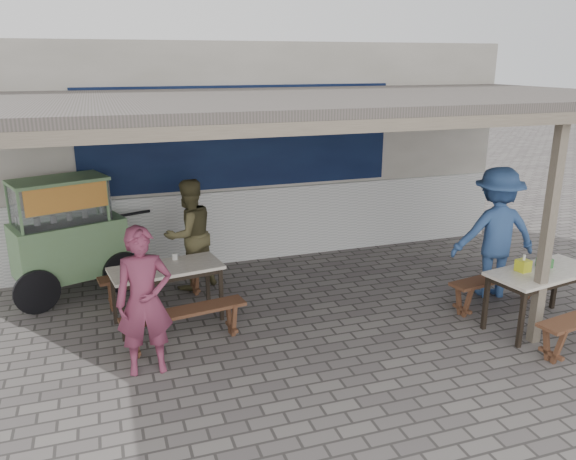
{
  "coord_description": "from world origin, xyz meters",
  "views": [
    {
      "loc": [
        -2.36,
        -5.68,
        3.22
      ],
      "look_at": [
        -0.14,
        0.9,
        1.11
      ],
      "focal_mm": 35.0,
      "sensor_mm": 36.0,
      "label": 1
    }
  ],
  "objects_px": {
    "table_right": "(543,277)",
    "condiment_jar": "(175,256)",
    "bench_right_wall": "(497,283)",
    "condiment_bowl": "(146,268)",
    "patron_street_side": "(144,301)",
    "table_left": "(166,273)",
    "vendor_cart": "(67,233)",
    "donation_box": "(544,263)",
    "bench_left_street": "(185,319)",
    "bench_left_wall": "(154,279)",
    "patron_right_table": "(495,233)",
    "patron_wall_side": "(189,234)",
    "tissue_box": "(523,266)"
  },
  "relations": [
    {
      "from": "vendor_cart",
      "to": "patron_wall_side",
      "type": "height_order",
      "value": "vendor_cart"
    },
    {
      "from": "bench_left_street",
      "to": "patron_street_side",
      "type": "relative_size",
      "value": 0.92
    },
    {
      "from": "bench_left_street",
      "to": "bench_right_wall",
      "type": "relative_size",
      "value": 0.97
    },
    {
      "from": "table_left",
      "to": "tissue_box",
      "type": "height_order",
      "value": "tissue_box"
    },
    {
      "from": "table_right",
      "to": "condiment_jar",
      "type": "height_order",
      "value": "condiment_jar"
    },
    {
      "from": "patron_street_side",
      "to": "patron_right_table",
      "type": "height_order",
      "value": "patron_right_table"
    },
    {
      "from": "bench_right_wall",
      "to": "vendor_cart",
      "type": "xyz_separation_m",
      "value": [
        -5.45,
        2.32,
        0.58
      ]
    },
    {
      "from": "table_left",
      "to": "condiment_bowl",
      "type": "relative_size",
      "value": 8.41
    },
    {
      "from": "table_left",
      "to": "vendor_cart",
      "type": "distance_m",
      "value": 1.83
    },
    {
      "from": "table_right",
      "to": "donation_box",
      "type": "xyz_separation_m",
      "value": [
        0.09,
        0.09,
        0.14
      ]
    },
    {
      "from": "patron_right_table",
      "to": "tissue_box",
      "type": "height_order",
      "value": "patron_right_table"
    },
    {
      "from": "table_right",
      "to": "condiment_bowl",
      "type": "distance_m",
      "value": 4.88
    },
    {
      "from": "bench_right_wall",
      "to": "condiment_jar",
      "type": "bearing_deg",
      "value": 154.04
    },
    {
      "from": "table_right",
      "to": "condiment_bowl",
      "type": "relative_size",
      "value": 8.77
    },
    {
      "from": "condiment_bowl",
      "to": "table_left",
      "type": "bearing_deg",
      "value": 6.09
    },
    {
      "from": "bench_right_wall",
      "to": "patron_street_side",
      "type": "relative_size",
      "value": 0.95
    },
    {
      "from": "bench_right_wall",
      "to": "condiment_bowl",
      "type": "distance_m",
      "value": 4.62
    },
    {
      "from": "table_right",
      "to": "bench_right_wall",
      "type": "relative_size",
      "value": 0.98
    },
    {
      "from": "bench_right_wall",
      "to": "condiment_bowl",
      "type": "bearing_deg",
      "value": 158.61
    },
    {
      "from": "bench_left_wall",
      "to": "donation_box",
      "type": "xyz_separation_m",
      "value": [
        4.56,
        -2.21,
        0.47
      ]
    },
    {
      "from": "bench_left_street",
      "to": "bench_right_wall",
      "type": "xyz_separation_m",
      "value": [
        4.15,
        -0.27,
        0.0
      ]
    },
    {
      "from": "bench_left_street",
      "to": "condiment_jar",
      "type": "height_order",
      "value": "condiment_jar"
    },
    {
      "from": "patron_street_side",
      "to": "patron_right_table",
      "type": "relative_size",
      "value": 0.88
    },
    {
      "from": "table_left",
      "to": "condiment_bowl",
      "type": "bearing_deg",
      "value": 177.49
    },
    {
      "from": "table_left",
      "to": "vendor_cart",
      "type": "relative_size",
      "value": 0.73
    },
    {
      "from": "table_left",
      "to": "donation_box",
      "type": "distance_m",
      "value": 4.71
    },
    {
      "from": "bench_left_street",
      "to": "donation_box",
      "type": "distance_m",
      "value": 4.46
    },
    {
      "from": "table_right",
      "to": "patron_street_side",
      "type": "xyz_separation_m",
      "value": [
        -4.73,
        0.49,
        0.14
      ]
    },
    {
      "from": "bench_left_street",
      "to": "bench_left_wall",
      "type": "bearing_deg",
      "value": 90.0
    },
    {
      "from": "patron_wall_side",
      "to": "donation_box",
      "type": "bearing_deg",
      "value": 122.59
    },
    {
      "from": "patron_right_table",
      "to": "condiment_jar",
      "type": "xyz_separation_m",
      "value": [
        -4.31,
        0.82,
        -0.13
      ]
    },
    {
      "from": "table_left",
      "to": "patron_right_table",
      "type": "relative_size",
      "value": 0.78
    },
    {
      "from": "bench_left_wall",
      "to": "vendor_cart",
      "type": "relative_size",
      "value": 0.75
    },
    {
      "from": "bench_left_street",
      "to": "patron_right_table",
      "type": "height_order",
      "value": "patron_right_table"
    },
    {
      "from": "table_left",
      "to": "vendor_cart",
      "type": "height_order",
      "value": "vendor_cart"
    },
    {
      "from": "bench_left_wall",
      "to": "patron_street_side",
      "type": "distance_m",
      "value": 1.89
    },
    {
      "from": "bench_left_wall",
      "to": "patron_street_side",
      "type": "relative_size",
      "value": 0.92
    },
    {
      "from": "table_right",
      "to": "vendor_cart",
      "type": "bearing_deg",
      "value": 142.07
    },
    {
      "from": "table_left",
      "to": "table_right",
      "type": "xyz_separation_m",
      "value": [
        4.37,
        -1.61,
        0.0
      ]
    },
    {
      "from": "vendor_cart",
      "to": "condiment_jar",
      "type": "height_order",
      "value": "vendor_cart"
    },
    {
      "from": "table_left",
      "to": "condiment_bowl",
      "type": "height_order",
      "value": "condiment_bowl"
    },
    {
      "from": "vendor_cart",
      "to": "donation_box",
      "type": "height_order",
      "value": "vendor_cart"
    },
    {
      "from": "vendor_cart",
      "to": "donation_box",
      "type": "relative_size",
      "value": 11.42
    },
    {
      "from": "patron_right_table",
      "to": "condiment_jar",
      "type": "relative_size",
      "value": 22.71
    },
    {
      "from": "patron_wall_side",
      "to": "table_right",
      "type": "bearing_deg",
      "value": 121.05
    },
    {
      "from": "bench_left_wall",
      "to": "bench_right_wall",
      "type": "height_order",
      "value": "same"
    },
    {
      "from": "table_right",
      "to": "tissue_box",
      "type": "bearing_deg",
      "value": 156.02
    },
    {
      "from": "tissue_box",
      "to": "patron_wall_side",
      "type": "bearing_deg",
      "value": 144.21
    },
    {
      "from": "table_right",
      "to": "patron_right_table",
      "type": "height_order",
      "value": "patron_right_table"
    },
    {
      "from": "donation_box",
      "to": "patron_right_table",
      "type": "bearing_deg",
      "value": 90.52
    }
  ]
}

